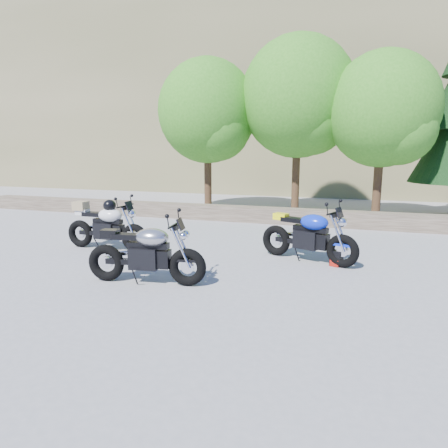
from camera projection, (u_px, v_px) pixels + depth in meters
The scene contains 10 objects.
ground at pixel (199, 268), 8.07m from camera, with size 90.00×90.00×0.00m, color gray.
stone_wall at pixel (261, 215), 13.16m from camera, with size 22.00×0.55×0.50m, color #4A3E31.
hillside at pixel (363, 84), 31.91m from camera, with size 80.00×30.00×15.00m, color brown.
tree_decid_left at pixel (210, 115), 14.81m from camera, with size 3.67×3.67×5.62m.
tree_decid_mid at pixel (301, 102), 14.09m from camera, with size 4.08×4.08×6.24m.
tree_decid_right at pixel (386, 114), 12.76m from camera, with size 3.54×3.54×5.41m.
silver_bike at pixel (147, 254), 7.09m from camera, with size 2.21×0.70×1.11m.
white_bike at pixel (106, 225), 9.51m from camera, with size 2.19×0.69×1.21m.
blue_bike at pixel (309, 236), 8.50m from camera, with size 2.17×1.00×1.13m.
backpack at pixel (336, 258), 8.23m from camera, with size 0.28×0.27×0.33m.
Camera 1 is at (2.92, -7.22, 2.37)m, focal length 32.00 mm.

